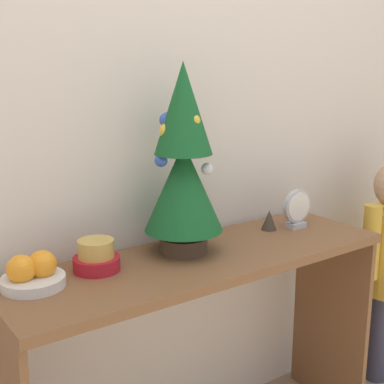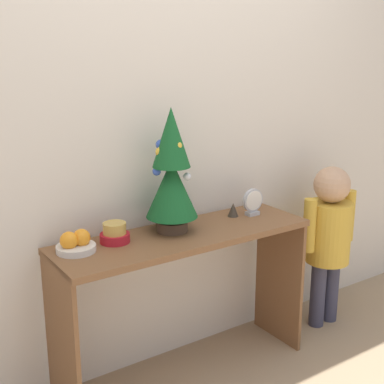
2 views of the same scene
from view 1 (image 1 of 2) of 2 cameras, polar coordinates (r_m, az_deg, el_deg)
The scene contains 7 objects.
back_wall at distance 1.75m, azimuth -3.51°, elevation 11.42°, with size 7.00×0.05×2.50m, color beige.
console_table at distance 1.71m, azimuth 1.11°, elevation -11.91°, with size 1.25×0.38×0.74m.
mini_tree at distance 1.61m, azimuth -0.93°, elevation 3.03°, with size 0.24×0.24×0.58m.
fruit_bowl at distance 1.47m, azimuth -16.65°, elevation -8.37°, with size 0.17×0.17×0.09m.
singing_bowl at distance 1.54m, azimuth -10.17°, elevation -6.85°, with size 0.13×0.13×0.09m.
desk_clock at distance 1.94m, azimuth 11.14°, elevation -1.81°, with size 0.12×0.04×0.14m.
figurine at distance 1.91m, azimuth 8.23°, elevation -2.98°, with size 0.06×0.06×0.07m.
Camera 1 is at (-0.92, -1.05, 1.31)m, focal length 50.00 mm.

